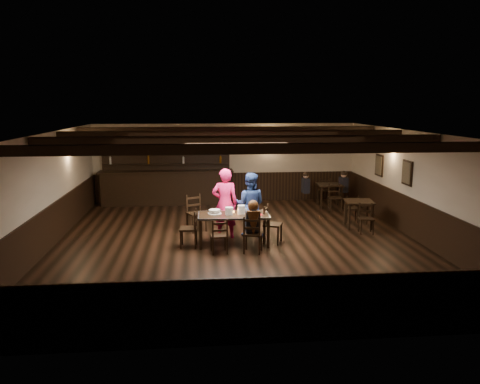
{
  "coord_description": "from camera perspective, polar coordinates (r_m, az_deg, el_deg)",
  "views": [
    {
      "loc": [
        -0.97,
        -11.09,
        3.38
      ],
      "look_at": [
        0.07,
        0.2,
        1.22
      ],
      "focal_mm": 35.0,
      "sensor_mm": 36.0,
      "label": 1
    }
  ],
  "objects": [
    {
      "name": "pepper_shaker",
      "position": [
        11.18,
        1.28,
        -2.56
      ],
      "size": [
        0.04,
        0.04,
        0.1
      ],
      "primitive_type": "cylinder",
      "color": "#A5A8AD",
      "rests_on": "dining_table"
    },
    {
      "name": "back_table_a",
      "position": [
        13.26,
        14.3,
        -1.49
      ],
      "size": [
        0.83,
        0.83,
        0.75
      ],
      "color": "black",
      "rests_on": "ground"
    },
    {
      "name": "chair_near_right",
      "position": [
        10.65,
        1.52,
        -4.85
      ],
      "size": [
        0.5,
        0.48,
        0.88
      ],
      "color": "black",
      "rests_on": "ground"
    },
    {
      "name": "chair_end_right",
      "position": [
        11.5,
        3.63,
        -3.56
      ],
      "size": [
        0.54,
        0.55,
        0.93
      ],
      "color": "black",
      "rests_on": "ground"
    },
    {
      "name": "ground",
      "position": [
        11.64,
        -0.23,
        -6.12
      ],
      "size": [
        10.0,
        10.0,
        0.0
      ],
      "primitive_type": "plane",
      "color": "black",
      "rests_on": "ground"
    },
    {
      "name": "chair_far_pushed",
      "position": [
        12.62,
        -5.5,
        -2.17
      ],
      "size": [
        0.6,
        0.59,
        0.97
      ],
      "color": "black",
      "rests_on": "ground"
    },
    {
      "name": "bg_patron_left",
      "position": [
        15.56,
        8.02,
        1.16
      ],
      "size": [
        0.22,
        0.35,
        0.7
      ],
      "color": "black",
      "rests_on": "ground"
    },
    {
      "name": "menu_red",
      "position": [
        11.22,
        2.03,
        -2.77
      ],
      "size": [
        0.29,
        0.22,
        0.0
      ],
      "primitive_type": "cube",
      "rotation": [
        0.0,
        0.0,
        0.12
      ],
      "color": "maroon",
      "rests_on": "dining_table"
    },
    {
      "name": "dining_table",
      "position": [
        11.29,
        -0.78,
        -3.07
      ],
      "size": [
        1.73,
        0.89,
        0.75
      ],
      "color": "black",
      "rests_on": "ground"
    },
    {
      "name": "drink_glass",
      "position": [
        11.38,
        0.68,
        -2.32
      ],
      "size": [
        0.07,
        0.07,
        0.1
      ],
      "primitive_type": "cylinder",
      "color": "silver",
      "rests_on": "dining_table"
    },
    {
      "name": "menu_blue",
      "position": [
        11.4,
        1.73,
        -2.56
      ],
      "size": [
        0.31,
        0.24,
        0.0
      ],
      "primitive_type": "cube",
      "rotation": [
        0.0,
        0.0,
        -0.15
      ],
      "color": "#0F224C",
      "rests_on": "dining_table"
    },
    {
      "name": "tea_light",
      "position": [
        11.34,
        -0.79,
        -2.52
      ],
      "size": [
        0.06,
        0.06,
        0.06
      ],
      "color": "#A5A8AD",
      "rests_on": "dining_table"
    },
    {
      "name": "woman_pink",
      "position": [
        11.82,
        -1.85,
        -1.39
      ],
      "size": [
        0.66,
        0.45,
        1.78
      ],
      "primitive_type": "imported",
      "rotation": [
        0.0,
        0.0,
        3.11
      ],
      "color": "#FF30A1",
      "rests_on": "ground"
    },
    {
      "name": "salt_shaker",
      "position": [
        11.16,
        0.88,
        -2.61
      ],
      "size": [
        0.04,
        0.04,
        0.09
      ],
      "primitive_type": "cylinder",
      "color": "silver",
      "rests_on": "dining_table"
    },
    {
      "name": "room_shell",
      "position": [
        11.3,
        -0.21,
        2.44
      ],
      "size": [
        9.02,
        10.02,
        2.71
      ],
      "color": "beige",
      "rests_on": "ground"
    },
    {
      "name": "seated_person",
      "position": [
        10.63,
        1.6,
        -3.19
      ],
      "size": [
        0.33,
        0.49,
        0.8
      ],
      "color": "black",
      "rests_on": "ground"
    },
    {
      "name": "back_table_b",
      "position": [
        15.76,
        10.87,
        0.58
      ],
      "size": [
        0.86,
        0.86,
        0.75
      ],
      "color": "black",
      "rests_on": "ground"
    },
    {
      "name": "cake",
      "position": [
        11.33,
        -3.11,
        -2.43
      ],
      "size": [
        0.34,
        0.34,
        0.11
      ],
      "color": "white",
      "rests_on": "dining_table"
    },
    {
      "name": "bg_patron_right",
      "position": [
        15.92,
        12.5,
        1.25
      ],
      "size": [
        0.24,
        0.36,
        0.71
      ],
      "color": "black",
      "rests_on": "ground"
    },
    {
      "name": "man_blue",
      "position": [
        12.0,
        1.2,
        -1.54
      ],
      "size": [
        0.94,
        0.82,
        1.65
      ],
      "primitive_type": "imported",
      "rotation": [
        0.0,
        0.0,
        2.86
      ],
      "color": "#264D7F",
      "rests_on": "ground"
    },
    {
      "name": "bar_counter",
      "position": [
        16.07,
        -8.93,
        1.12
      ],
      "size": [
        4.5,
        0.7,
        2.2
      ],
      "color": "black",
      "rests_on": "ground"
    },
    {
      "name": "chair_end_left",
      "position": [
        11.18,
        -5.91,
        -4.08
      ],
      "size": [
        0.43,
        0.45,
        0.9
      ],
      "color": "black",
      "rests_on": "ground"
    },
    {
      "name": "plate_stack_b",
      "position": [
        11.28,
        0.16,
        -2.16
      ],
      "size": [
        0.18,
        0.18,
        0.21
      ],
      "primitive_type": "cylinder",
      "color": "white",
      "rests_on": "dining_table"
    },
    {
      "name": "chair_near_left",
      "position": [
        10.65,
        -2.52,
        -5.09
      ],
      "size": [
        0.41,
        0.4,
        0.81
      ],
      "color": "black",
      "rests_on": "ground"
    },
    {
      "name": "plate_stack_a",
      "position": [
        11.21,
        -1.33,
        -2.32
      ],
      "size": [
        0.19,
        0.19,
        0.18
      ],
      "primitive_type": "cylinder",
      "color": "white",
      "rests_on": "dining_table"
    }
  ]
}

